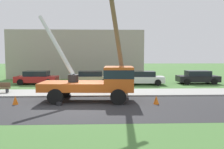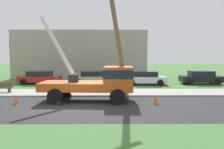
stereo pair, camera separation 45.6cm
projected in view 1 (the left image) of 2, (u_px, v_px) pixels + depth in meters
ground_plane at (89, 83)px, 26.07m from camera, size 120.00×120.00×0.00m
road_asphalt at (77, 107)px, 14.12m from camera, size 80.00×7.03×0.01m
sidewalk_strip at (84, 93)px, 19.31m from camera, size 80.00×3.39×0.10m
utility_truck at (100, 80)px, 15.93m from camera, size 6.75×3.21×5.98m
leaning_utility_pole at (117, 36)px, 16.92m from camera, size 2.15×2.70×8.74m
traffic_cone_ahead at (156, 100)px, 15.01m from camera, size 0.36×0.36×0.56m
traffic_cone_behind at (15, 100)px, 14.89m from camera, size 0.36×0.36×0.56m
traffic_cone_curbside at (114, 94)px, 17.42m from camera, size 0.36×0.36×0.56m
parked_sedan_red at (37, 78)px, 25.26m from camera, size 4.46×2.11×1.42m
parked_sedan_tan at (91, 77)px, 25.33m from camera, size 4.43×2.08×1.42m
parked_sedan_white at (143, 78)px, 24.92m from camera, size 4.52×2.23×1.42m
parked_sedan_black at (198, 77)px, 25.68m from camera, size 4.43×2.07×1.42m
park_bench at (0, 88)px, 19.07m from camera, size 1.60×0.45×0.90m
lowrise_building_backdrop at (78, 54)px, 33.59m from camera, size 18.00×6.00×6.40m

